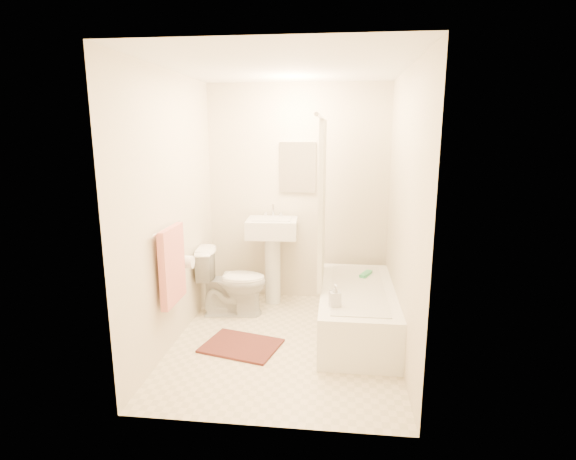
# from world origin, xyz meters

# --- Properties ---
(floor) EXTENTS (2.40, 2.40, 0.00)m
(floor) POSITION_xyz_m (0.00, 0.00, 0.00)
(floor) COLOR beige
(floor) RESTS_ON ground
(ceiling) EXTENTS (2.40, 2.40, 0.00)m
(ceiling) POSITION_xyz_m (0.00, 0.00, 2.40)
(ceiling) COLOR white
(ceiling) RESTS_ON ground
(wall_back) EXTENTS (2.00, 0.02, 2.40)m
(wall_back) POSITION_xyz_m (0.00, 1.20, 1.20)
(wall_back) COLOR beige
(wall_back) RESTS_ON ground
(wall_left) EXTENTS (0.02, 2.40, 2.40)m
(wall_left) POSITION_xyz_m (-1.00, 0.00, 1.20)
(wall_left) COLOR beige
(wall_left) RESTS_ON ground
(wall_right) EXTENTS (0.02, 2.40, 2.40)m
(wall_right) POSITION_xyz_m (1.00, 0.00, 1.20)
(wall_right) COLOR beige
(wall_right) RESTS_ON ground
(mirror) EXTENTS (0.40, 0.03, 0.55)m
(mirror) POSITION_xyz_m (0.00, 1.18, 1.50)
(mirror) COLOR white
(mirror) RESTS_ON wall_back
(curtain_rod) EXTENTS (0.03, 1.70, 0.03)m
(curtain_rod) POSITION_xyz_m (0.30, 0.10, 2.00)
(curtain_rod) COLOR silver
(curtain_rod) RESTS_ON wall_back
(shower_curtain) EXTENTS (0.04, 0.80, 1.55)m
(shower_curtain) POSITION_xyz_m (0.30, 0.50, 1.22)
(shower_curtain) COLOR silver
(shower_curtain) RESTS_ON curtain_rod
(towel_bar) EXTENTS (0.02, 0.60, 0.02)m
(towel_bar) POSITION_xyz_m (-0.96, -0.25, 1.10)
(towel_bar) COLOR silver
(towel_bar) RESTS_ON wall_left
(towel) EXTENTS (0.06, 0.45, 0.66)m
(towel) POSITION_xyz_m (-0.93, -0.25, 0.78)
(towel) COLOR #CC7266
(towel) RESTS_ON towel_bar
(toilet_paper) EXTENTS (0.11, 0.12, 0.12)m
(toilet_paper) POSITION_xyz_m (-0.93, 0.12, 0.70)
(toilet_paper) COLOR white
(toilet_paper) RESTS_ON wall_left
(toilet) EXTENTS (0.76, 0.48, 0.70)m
(toilet) POSITION_xyz_m (-0.63, 0.61, 0.35)
(toilet) COLOR white
(toilet) RESTS_ON floor
(sink) EXTENTS (0.56, 0.46, 1.05)m
(sink) POSITION_xyz_m (-0.25, 0.95, 0.52)
(sink) COLOR silver
(sink) RESTS_ON floor
(bathtub) EXTENTS (0.69, 1.57, 0.44)m
(bathtub) POSITION_xyz_m (0.66, 0.30, 0.22)
(bathtub) COLOR white
(bathtub) RESTS_ON floor
(bath_mat) EXTENTS (0.75, 0.63, 0.02)m
(bath_mat) POSITION_xyz_m (-0.38, -0.13, 0.01)
(bath_mat) COLOR #543322
(bath_mat) RESTS_ON floor
(soap_bottle) EXTENTS (0.11, 0.11, 0.20)m
(soap_bottle) POSITION_xyz_m (0.45, -0.18, 0.54)
(soap_bottle) COLOR silver
(soap_bottle) RESTS_ON bathtub
(scrub_brush) EXTENTS (0.14, 0.21, 0.04)m
(scrub_brush) POSITION_xyz_m (0.75, 0.67, 0.46)
(scrub_brush) COLOR #3EB06A
(scrub_brush) RESTS_ON bathtub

